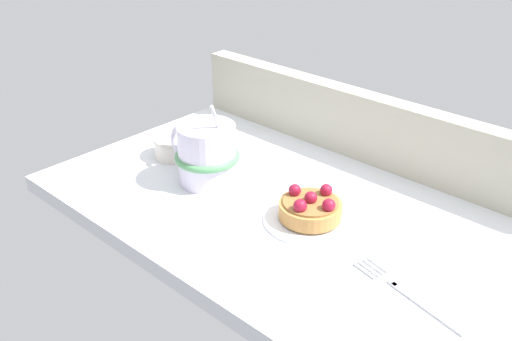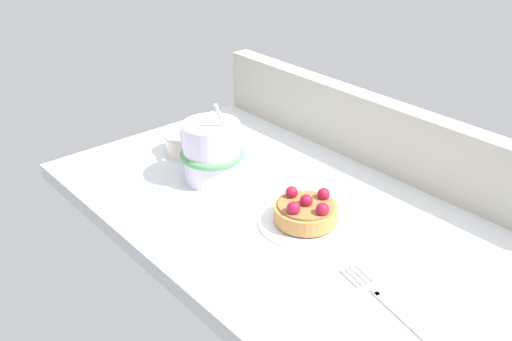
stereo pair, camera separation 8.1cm
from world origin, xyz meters
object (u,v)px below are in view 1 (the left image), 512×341
dessert_plate (310,219)px  dessert_fork (407,292)px  sugar_bowl (174,146)px  coffee_mug (206,154)px  raspberry_tart (310,208)px

dessert_plate → dessert_fork: (17.48, -4.69, -0.00)cm
dessert_fork → sugar_bowl: (-45.97, 4.88, 1.59)cm
dessert_plate → sugar_bowl: size_ratio=1.86×
coffee_mug → dessert_fork: size_ratio=0.86×
sugar_bowl → coffee_mug: bearing=-11.1°
dessert_plate → coffee_mug: size_ratio=0.97×
dessert_fork → coffee_mug: bearing=175.4°
dessert_plate → raspberry_tart: (0.03, -0.01, 1.77)cm
dessert_plate → dessert_fork: 18.09cm
coffee_mug → dessert_plate: bearing=5.5°
coffee_mug → sugar_bowl: coffee_mug is taller
dessert_plate → raspberry_tart: bearing=-9.8°
dessert_fork → sugar_bowl: sugar_bowl is taller
dessert_plate → dessert_fork: same height
sugar_bowl → dessert_fork: bearing=-6.1°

